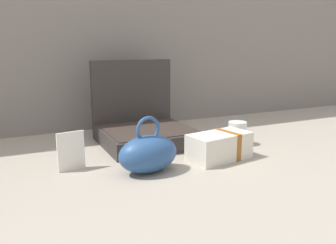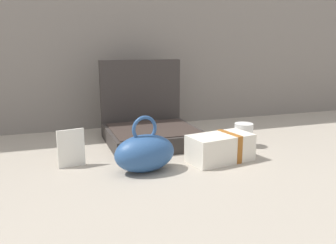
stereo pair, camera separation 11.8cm
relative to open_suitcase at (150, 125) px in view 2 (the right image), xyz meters
name	(u,v)px [view 2 (the right image)]	position (x,y,z in m)	size (l,w,h in m)	color
ground_plane	(163,159)	(-0.02, -0.24, -0.07)	(6.00, 6.00, 0.00)	#9E9384
open_suitcase	(150,125)	(0.00, 0.00, 0.00)	(0.36, 0.36, 0.33)	#332D2B
teal_pouch_handbag	(145,153)	(-0.12, -0.34, -0.01)	(0.21, 0.15, 0.18)	#284C7F
cream_toiletry_bag	(221,148)	(0.16, -0.33, -0.02)	(0.24, 0.15, 0.10)	silver
coffee_mug	(243,135)	(0.32, -0.20, -0.02)	(0.11, 0.07, 0.09)	white
info_card_left	(71,148)	(-0.33, -0.22, -0.01)	(0.09, 0.01, 0.13)	white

